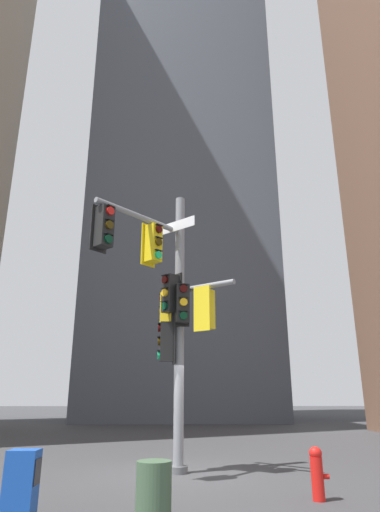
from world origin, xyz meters
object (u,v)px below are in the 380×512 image
fire_hydrant (317,472)px  trash_bin (154,492)px  newspaper_box (21,486)px  signal_pole_assembly (170,301)px

fire_hydrant → trash_bin: fire_hydrant is taller
fire_hydrant → newspaper_box: (-4.80, -1.42, 0.04)m
signal_pole_assembly → newspaper_box: size_ratio=7.12×
fire_hydrant → newspaper_box: 5.00m
signal_pole_assembly → trash_bin: signal_pole_assembly is taller
fire_hydrant → newspaper_box: bearing=-163.5°
fire_hydrant → trash_bin: bearing=-154.5°
signal_pole_assembly → fire_hydrant: signal_pole_assembly is taller
fire_hydrant → trash_bin: (-2.85, -1.36, -0.05)m
signal_pole_assembly → trash_bin: (-0.07, -3.82, -3.69)m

